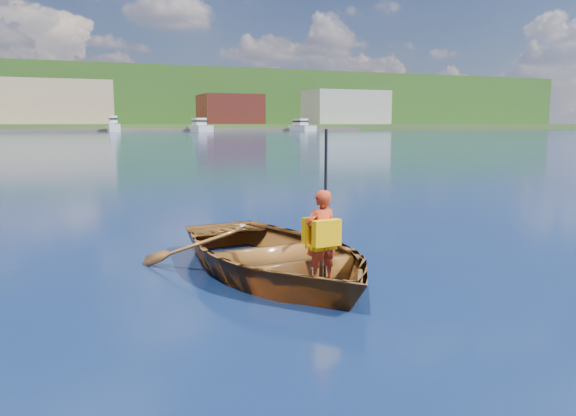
# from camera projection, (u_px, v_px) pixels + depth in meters

# --- Properties ---
(ground) EXTENTS (600.00, 600.00, 0.00)m
(ground) POSITION_uv_depth(u_px,v_px,m) (229.00, 292.00, 6.48)
(ground) COLOR #0D1B3D
(ground) RESTS_ON ground
(rowboat) EXTENTS (3.30, 4.27, 0.82)m
(rowboat) POSITION_uv_depth(u_px,v_px,m) (274.00, 254.00, 7.21)
(rowboat) COLOR brown
(rowboat) RESTS_ON ground
(child_paddler) EXTENTS (0.42, 0.38, 1.76)m
(child_paddler) POSITION_uv_depth(u_px,v_px,m) (321.00, 235.00, 6.44)
(child_paddler) COLOR #AD3014
(child_paddler) RESTS_ON ground
(shoreline) EXTENTS (400.00, 140.00, 22.00)m
(shoreline) POSITION_uv_depth(u_px,v_px,m) (73.00, 103.00, 223.32)
(shoreline) COLOR #3B5E27
(shoreline) RESTS_ON ground
(dock) EXTENTS (160.03, 10.77, 0.80)m
(dock) POSITION_uv_depth(u_px,v_px,m) (84.00, 130.00, 143.64)
(dock) COLOR #4F463D
(dock) RESTS_ON ground
(waterfront_buildings) EXTENTS (202.00, 16.00, 14.00)m
(waterfront_buildings) POSITION_uv_depth(u_px,v_px,m) (45.00, 103.00, 154.86)
(waterfront_buildings) COLOR maroon
(waterfront_buildings) RESTS_ON ground
(marina_yachts) EXTENTS (142.25, 13.79, 4.32)m
(marina_yachts) POSITION_uv_depth(u_px,v_px,m) (27.00, 127.00, 134.59)
(marina_yachts) COLOR silver
(marina_yachts) RESTS_ON ground
(hillside_trees) EXTENTS (255.29, 86.54, 26.87)m
(hillside_trees) POSITION_uv_depth(u_px,v_px,m) (87.00, 83.00, 227.91)
(hillside_trees) COLOR #382314
(hillside_trees) RESTS_ON ground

